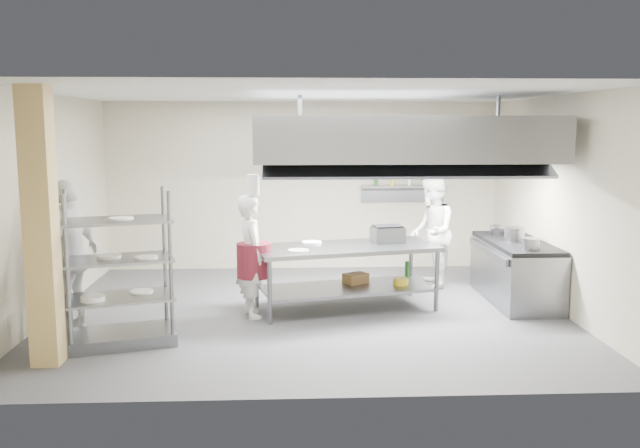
{
  "coord_description": "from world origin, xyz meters",
  "views": [
    {
      "loc": [
        -0.28,
        -9.14,
        2.58
      ],
      "look_at": [
        0.17,
        0.2,
        1.22
      ],
      "focal_mm": 38.0,
      "sensor_mm": 36.0,
      "label": 1
    }
  ],
  "objects_px": {
    "island": "(346,277)",
    "cooking_range": "(515,273)",
    "pass_rack": "(119,268)",
    "griddle": "(388,234)",
    "chef_head": "(251,256)",
    "chef_line": "(432,232)",
    "stockpot": "(514,234)",
    "chef_plating": "(69,257)"
  },
  "relations": [
    {
      "from": "chef_line",
      "to": "chef_plating",
      "type": "relative_size",
      "value": 0.93
    },
    {
      "from": "pass_rack",
      "to": "griddle",
      "type": "height_order",
      "value": "pass_rack"
    },
    {
      "from": "pass_rack",
      "to": "cooking_range",
      "type": "relative_size",
      "value": 0.92
    },
    {
      "from": "chef_head",
      "to": "griddle",
      "type": "xyz_separation_m",
      "value": [
        1.94,
        0.59,
        0.18
      ]
    },
    {
      "from": "cooking_range",
      "to": "griddle",
      "type": "height_order",
      "value": "griddle"
    },
    {
      "from": "chef_plating",
      "to": "griddle",
      "type": "xyz_separation_m",
      "value": [
        4.16,
        1.19,
        0.06
      ]
    },
    {
      "from": "stockpot",
      "to": "chef_plating",
      "type": "bearing_deg",
      "value": -168.56
    },
    {
      "from": "chef_plating",
      "to": "stockpot",
      "type": "xyz_separation_m",
      "value": [
        6.04,
        1.22,
        0.04
      ]
    },
    {
      "from": "griddle",
      "to": "pass_rack",
      "type": "bearing_deg",
      "value": -163.91
    },
    {
      "from": "chef_line",
      "to": "pass_rack",
      "type": "bearing_deg",
      "value": -50.8
    },
    {
      "from": "island",
      "to": "chef_plating",
      "type": "relative_size",
      "value": 1.32
    },
    {
      "from": "chef_head",
      "to": "stockpot",
      "type": "height_order",
      "value": "chef_head"
    },
    {
      "from": "chef_plating",
      "to": "chef_line",
      "type": "bearing_deg",
      "value": 129.64
    },
    {
      "from": "chef_head",
      "to": "chef_line",
      "type": "bearing_deg",
      "value": -78.7
    },
    {
      "from": "griddle",
      "to": "chef_line",
      "type": "bearing_deg",
      "value": 37.76
    },
    {
      "from": "cooking_range",
      "to": "chef_line",
      "type": "distance_m",
      "value": 1.47
    },
    {
      "from": "island",
      "to": "cooking_range",
      "type": "height_order",
      "value": "island"
    },
    {
      "from": "pass_rack",
      "to": "chef_line",
      "type": "bearing_deg",
      "value": 15.15
    },
    {
      "from": "griddle",
      "to": "island",
      "type": "bearing_deg",
      "value": -165.55
    },
    {
      "from": "island",
      "to": "griddle",
      "type": "relative_size",
      "value": 5.73
    },
    {
      "from": "cooking_range",
      "to": "chef_plating",
      "type": "distance_m",
      "value": 6.23
    },
    {
      "from": "cooking_range",
      "to": "pass_rack",
      "type": "bearing_deg",
      "value": -161.98
    },
    {
      "from": "chef_line",
      "to": "cooking_range",
      "type": "bearing_deg",
      "value": 57.92
    },
    {
      "from": "cooking_range",
      "to": "stockpot",
      "type": "distance_m",
      "value": 0.58
    },
    {
      "from": "griddle",
      "to": "stockpot",
      "type": "xyz_separation_m",
      "value": [
        1.88,
        0.04,
        -0.02
      ]
    },
    {
      "from": "island",
      "to": "griddle",
      "type": "height_order",
      "value": "griddle"
    },
    {
      "from": "chef_head",
      "to": "chef_plating",
      "type": "height_order",
      "value": "chef_plating"
    },
    {
      "from": "pass_rack",
      "to": "cooking_range",
      "type": "height_order",
      "value": "pass_rack"
    },
    {
      "from": "island",
      "to": "chef_head",
      "type": "distance_m",
      "value": 1.4
    },
    {
      "from": "cooking_range",
      "to": "chef_line",
      "type": "xyz_separation_m",
      "value": [
        -1.07,
        0.89,
        0.48
      ]
    },
    {
      "from": "pass_rack",
      "to": "chef_head",
      "type": "distance_m",
      "value": 1.86
    },
    {
      "from": "chef_head",
      "to": "chef_line",
      "type": "xyz_separation_m",
      "value": [
        2.78,
        1.52,
        0.06
      ]
    },
    {
      "from": "cooking_range",
      "to": "chef_plating",
      "type": "relative_size",
      "value": 1.04
    },
    {
      "from": "cooking_range",
      "to": "griddle",
      "type": "relative_size",
      "value": 4.51
    },
    {
      "from": "chef_line",
      "to": "stockpot",
      "type": "bearing_deg",
      "value": 56.51
    },
    {
      "from": "island",
      "to": "griddle",
      "type": "xyz_separation_m",
      "value": [
        0.63,
        0.29,
        0.56
      ]
    },
    {
      "from": "griddle",
      "to": "stockpot",
      "type": "height_order",
      "value": "griddle"
    },
    {
      "from": "island",
      "to": "stockpot",
      "type": "relative_size",
      "value": 8.64
    },
    {
      "from": "chef_line",
      "to": "chef_head",
      "type": "bearing_deg",
      "value": -53.69
    },
    {
      "from": "chef_head",
      "to": "stockpot",
      "type": "xyz_separation_m",
      "value": [
        3.81,
        0.62,
        0.17
      ]
    },
    {
      "from": "island",
      "to": "cooking_range",
      "type": "relative_size",
      "value": 1.27
    },
    {
      "from": "pass_rack",
      "to": "chef_line",
      "type": "xyz_separation_m",
      "value": [
        4.28,
        2.63,
        -0.03
      ]
    }
  ]
}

